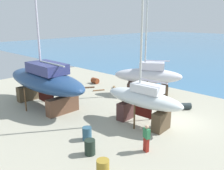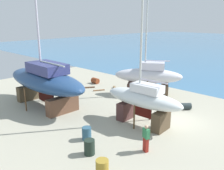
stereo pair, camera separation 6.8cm
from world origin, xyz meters
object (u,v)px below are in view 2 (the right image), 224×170
at_px(sailboat_large_starboard, 148,76).
at_px(barrel_ochre, 186,106).
at_px(barrel_rust_mid, 95,81).
at_px(barrel_tipped_center, 102,168).
at_px(sailboat_small_center, 143,100).
at_px(worker, 146,138).
at_px(sailboat_mid_port, 45,80).
at_px(barrel_blue_faded, 89,147).
at_px(barrel_tar_black, 87,133).

distance_m(sailboat_large_starboard, barrel_ochre, 5.26).
xyz_separation_m(barrel_ochre, barrel_rust_mid, (-12.08, 0.34, 0.06)).
xyz_separation_m(barrel_tipped_center, barrel_rust_mid, (-13.64, 11.74, -0.12)).
distance_m(sailboat_small_center, worker, 3.98).
xyz_separation_m(sailboat_small_center, barrel_tipped_center, (2.36, -6.36, -1.44)).
xyz_separation_m(sailboat_mid_port, barrel_blue_faded, (8.96, -2.60, -1.90)).
bearing_deg(barrel_tipped_center, sailboat_small_center, 110.41).
relative_size(sailboat_large_starboard, barrel_tipped_center, 11.27).
relative_size(barrel_tar_black, barrel_blue_faded, 0.95).
xyz_separation_m(worker, barrel_rust_mid, (-13.75, 8.32, -0.53)).
relative_size(barrel_ochre, barrel_blue_faded, 0.98).
distance_m(barrel_ochre, barrel_blue_faded, 10.51).
bearing_deg(sailboat_small_center, barrel_blue_faded, 90.28).
bearing_deg(sailboat_mid_port, barrel_tar_black, 168.54).
relative_size(worker, barrel_ochre, 1.89).
distance_m(barrel_blue_faded, barrel_rust_mid, 15.88).
height_order(barrel_ochre, barrel_tipped_center, barrel_tipped_center).
distance_m(sailboat_small_center, barrel_blue_faded, 5.65).
height_order(sailboat_large_starboard, worker, sailboat_large_starboard).
xyz_separation_m(barrel_tar_black, barrel_rust_mid, (-10.13, 9.81, -0.09)).
relative_size(sailboat_mid_port, barrel_tar_black, 17.75).
bearing_deg(barrel_tar_black, barrel_ochre, 78.37).
bearing_deg(barrel_tipped_center, barrel_rust_mid, 139.27).
bearing_deg(barrel_tar_black, worker, 22.33).
xyz_separation_m(sailboat_large_starboard, barrel_rust_mid, (-7.23, -0.80, -1.63)).
xyz_separation_m(barrel_tar_black, barrel_blue_faded, (1.47, -1.03, 0.02)).
bearing_deg(worker, sailboat_large_starboard, -123.92).
height_order(sailboat_mid_port, barrel_rust_mid, sailboat_mid_port).
xyz_separation_m(worker, barrel_ochre, (-1.66, 7.98, -0.59)).
height_order(sailboat_mid_port, barrel_tar_black, sailboat_mid_port).
distance_m(sailboat_large_starboard, worker, 11.27).
distance_m(barrel_blue_faded, barrel_tipped_center, 2.22).
xyz_separation_m(sailboat_small_center, sailboat_large_starboard, (-4.04, 6.19, 0.06)).
bearing_deg(sailboat_large_starboard, sailboat_mid_port, 30.07).
bearing_deg(sailboat_large_starboard, barrel_rust_mid, -26.74).
bearing_deg(barrel_tipped_center, barrel_tar_black, 151.10).
bearing_deg(barrel_tar_black, sailboat_large_starboard, 105.30).
relative_size(sailboat_mid_port, barrel_rust_mid, 17.26).
relative_size(sailboat_small_center, sailboat_large_starboard, 1.05).
bearing_deg(barrel_tar_black, sailboat_mid_port, 168.13).
bearing_deg(barrel_ochre, sailboat_mid_port, -140.07).
height_order(barrel_tar_black, barrel_ochre, barrel_tar_black).
distance_m(worker, barrel_blue_faded, 3.32).
bearing_deg(sailboat_small_center, sailboat_large_starboard, -60.08).
height_order(sailboat_large_starboard, barrel_rust_mid, sailboat_large_starboard).
bearing_deg(barrel_rust_mid, barrel_tipped_center, -40.73).
distance_m(worker, barrel_tipped_center, 3.45).
relative_size(worker, barrel_rust_mid, 1.91).
height_order(barrel_tipped_center, barrel_rust_mid, barrel_tipped_center).
xyz_separation_m(sailboat_large_starboard, barrel_tar_black, (2.90, -10.61, -1.54)).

